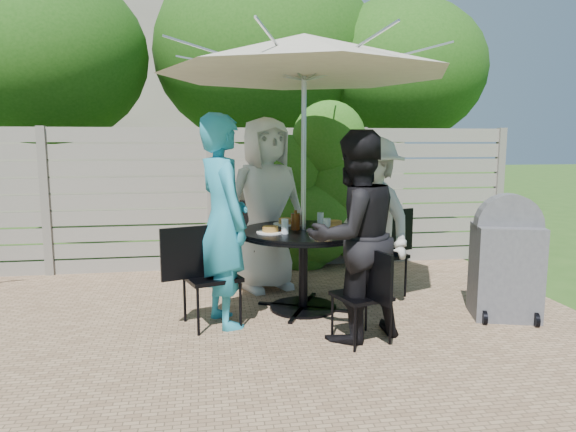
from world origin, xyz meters
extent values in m
plane|color=#2C5119|center=(0.00, 0.00, 0.00)|extent=(60.00, 60.00, 0.00)
cube|color=#9F7E5C|center=(0.00, 0.50, 0.01)|extent=(7.00, 6.00, 0.02)
cube|color=gray|center=(0.00, 3.00, 0.93)|extent=(8.00, 0.10, 1.85)
ellipsoid|color=#276316|center=(1.40, 2.85, 0.90)|extent=(1.20, 0.70, 1.80)
cube|color=#A09385|center=(0.00, 12.00, 2.50)|extent=(10.00, 6.00, 5.00)
ellipsoid|color=#1E4E12|center=(-2.50, 5.00, 2.97)|extent=(3.20, 3.20, 2.72)
ellipsoid|color=#1E4E12|center=(1.00, 5.50, 3.18)|extent=(3.80, 3.80, 3.23)
ellipsoid|color=#1E4E12|center=(3.20, 4.80, 2.83)|extent=(2.80, 2.80, 2.38)
cylinder|color=black|center=(0.86, 1.21, 0.80)|extent=(1.58, 1.58, 0.03)
cylinder|color=black|center=(0.86, 1.21, 0.40)|extent=(0.09, 0.09, 0.80)
cylinder|color=black|center=(0.86, 1.21, 0.02)|extent=(0.66, 0.66, 0.04)
cylinder|color=silver|center=(0.86, 1.21, 1.26)|extent=(0.05, 0.05, 2.51)
cone|color=beige|center=(0.86, 1.21, 2.46)|extent=(3.48, 3.48, 0.38)
cube|color=black|center=(0.55, 2.11, 0.48)|extent=(0.62, 0.62, 0.04)
cube|color=black|center=(0.45, 2.32, 0.73)|extent=(0.23, 0.43, 0.48)
imported|color=silver|center=(0.59, 2.00, 0.97)|extent=(1.09, 0.89, 1.93)
cube|color=black|center=(-0.03, 0.90, 0.46)|extent=(0.57, 0.57, 0.04)
cube|color=black|center=(-0.25, 0.83, 0.71)|extent=(0.44, 0.17, 0.46)
imported|color=teal|center=(0.08, 0.94, 0.96)|extent=(0.66, 0.81, 1.91)
cube|color=black|center=(1.18, 0.32, 0.41)|extent=(0.50, 0.50, 0.03)
cube|color=black|center=(1.24, 0.13, 0.62)|extent=(0.14, 0.39, 0.41)
imported|color=black|center=(1.14, 0.43, 0.88)|extent=(1.03, 0.91, 1.76)
cube|color=black|center=(1.76, 1.53, 0.46)|extent=(0.59, 0.59, 0.04)
cube|color=black|center=(1.97, 1.61, 0.71)|extent=(0.43, 0.19, 0.46)
imported|color=#B8B8B3|center=(1.65, 1.49, 0.86)|extent=(0.97, 1.26, 1.71)
cylinder|color=white|center=(0.74, 1.55, 0.82)|extent=(0.26, 0.26, 0.01)
cylinder|color=#AF7533|center=(0.74, 1.55, 0.85)|extent=(0.15, 0.15, 0.05)
cylinder|color=white|center=(0.52, 1.09, 0.82)|extent=(0.26, 0.26, 0.01)
cylinder|color=#AF7533|center=(0.52, 1.09, 0.85)|extent=(0.15, 0.15, 0.05)
cylinder|color=white|center=(0.98, 0.87, 0.82)|extent=(0.26, 0.26, 0.01)
cylinder|color=#AF7533|center=(0.98, 0.87, 0.85)|extent=(0.15, 0.15, 0.05)
cylinder|color=white|center=(1.20, 1.33, 0.82)|extent=(0.26, 0.26, 0.01)
cylinder|color=#AF7533|center=(1.20, 1.33, 0.85)|extent=(0.15, 0.15, 0.05)
cylinder|color=white|center=(1.13, 0.99, 0.82)|extent=(0.24, 0.24, 0.01)
cylinder|color=#AF7533|center=(1.13, 0.99, 0.85)|extent=(0.14, 0.14, 0.05)
cylinder|color=silver|center=(0.65, 1.03, 0.88)|extent=(0.07, 0.07, 0.14)
cylinder|color=silver|center=(1.05, 1.00, 0.88)|extent=(0.07, 0.07, 0.14)
cylinder|color=silver|center=(1.07, 1.40, 0.88)|extent=(0.07, 0.07, 0.14)
cylinder|color=#59280C|center=(0.79, 1.24, 0.89)|extent=(0.09, 0.09, 0.16)
cylinder|color=#C6B293|center=(0.88, 1.45, 0.87)|extent=(0.08, 0.08, 0.12)
cube|color=#5C5B61|center=(2.69, 0.68, 0.45)|extent=(0.69, 0.60, 0.90)
cylinder|color=#5C5B61|center=(2.69, 0.68, 0.90)|extent=(0.62, 0.34, 0.59)
camera|label=1|loc=(-0.07, -3.61, 1.67)|focal=32.00mm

